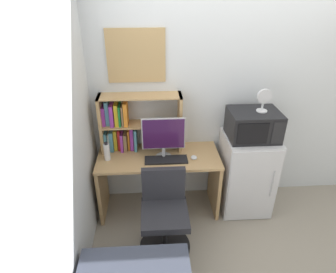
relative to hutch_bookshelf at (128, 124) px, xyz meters
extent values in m
cube|color=silver|center=(1.61, 0.12, 0.27)|extent=(6.40, 0.04, 2.60)
cube|color=silver|center=(-0.41, -1.50, 0.27)|extent=(0.04, 4.40, 2.60)
cube|color=tan|center=(0.32, -0.18, -0.32)|extent=(1.31, 0.56, 0.03)
cube|color=tan|center=(-0.32, -0.18, -0.68)|extent=(0.04, 0.51, 0.69)
cube|color=tan|center=(0.96, -0.18, -0.68)|extent=(0.04, 0.51, 0.69)
cube|color=tan|center=(-0.28, -0.01, 0.01)|extent=(0.03, 0.23, 0.63)
cube|color=tan|center=(0.56, -0.01, 0.01)|extent=(0.03, 0.23, 0.63)
cube|color=tan|center=(0.14, -0.01, 0.32)|extent=(0.87, 0.23, 0.01)
cube|color=tan|center=(0.14, -0.01, 0.00)|extent=(0.80, 0.23, 0.01)
cube|color=teal|center=(-0.25, 0.00, -0.19)|extent=(0.02, 0.19, 0.23)
cube|color=silver|center=(-0.22, 0.01, -0.20)|extent=(0.02, 0.15, 0.21)
cube|color=teal|center=(-0.19, 0.01, -0.19)|extent=(0.04, 0.17, 0.23)
cube|color=gold|center=(-0.15, 0.02, -0.19)|extent=(0.04, 0.13, 0.23)
cube|color=#B21E1E|center=(-0.11, 0.02, -0.18)|extent=(0.03, 0.14, 0.24)
cube|color=purple|center=(-0.08, 0.00, -0.20)|extent=(0.03, 0.19, 0.21)
cube|color=brown|center=(-0.04, 0.00, -0.20)|extent=(0.04, 0.18, 0.20)
cube|color=orange|center=(0.00, 0.02, -0.19)|extent=(0.02, 0.13, 0.23)
cube|color=purple|center=(0.03, 0.01, -0.18)|extent=(0.04, 0.15, 0.26)
cube|color=teal|center=(0.07, 0.00, -0.18)|extent=(0.03, 0.18, 0.26)
cube|color=purple|center=(-0.24, 0.01, 0.11)|extent=(0.03, 0.16, 0.21)
cube|color=teal|center=(-0.21, 0.02, 0.13)|extent=(0.04, 0.14, 0.26)
cube|color=purple|center=(-0.16, 0.00, 0.12)|extent=(0.04, 0.19, 0.23)
cube|color=gold|center=(-0.11, 0.01, 0.12)|extent=(0.04, 0.17, 0.24)
cube|color=#197233|center=(-0.07, 0.00, 0.12)|extent=(0.02, 0.19, 0.22)
cube|color=brown|center=(-0.05, 0.00, 0.11)|extent=(0.02, 0.19, 0.22)
cube|color=orange|center=(-0.01, 0.00, 0.13)|extent=(0.04, 0.19, 0.25)
cylinder|color=#B7B7BC|center=(0.37, -0.21, -0.30)|extent=(0.17, 0.17, 0.02)
cylinder|color=#B7B7BC|center=(0.37, -0.21, -0.24)|extent=(0.04, 0.04, 0.11)
cube|color=#B7B7BC|center=(0.37, -0.20, -0.02)|extent=(0.45, 0.01, 0.35)
cube|color=#33143D|center=(0.37, -0.21, -0.02)|extent=(0.42, 0.02, 0.32)
cube|color=black|center=(0.40, -0.28, -0.30)|extent=(0.45, 0.15, 0.02)
ellipsoid|color=silver|center=(0.69, -0.25, -0.29)|extent=(0.06, 0.08, 0.03)
cylinder|color=silver|center=(-0.22, -0.21, -0.21)|extent=(0.06, 0.06, 0.18)
cylinder|color=black|center=(-0.22, -0.21, -0.11)|extent=(0.04, 0.04, 0.02)
cube|color=silver|center=(1.31, -0.19, -0.57)|extent=(0.55, 0.52, 0.93)
cube|color=silver|center=(1.31, -0.45, -0.57)|extent=(0.53, 0.01, 0.89)
cylinder|color=#B2B2B7|center=(1.50, -0.46, -0.52)|extent=(0.01, 0.01, 0.32)
cube|color=black|center=(1.31, -0.19, 0.04)|extent=(0.51, 0.40, 0.29)
cube|color=black|center=(1.23, -0.39, 0.04)|extent=(0.31, 0.01, 0.22)
cube|color=black|center=(1.49, -0.39, 0.04)|extent=(0.12, 0.01, 0.23)
cylinder|color=silver|center=(1.37, -0.19, 0.20)|extent=(0.11, 0.11, 0.01)
cylinder|color=silver|center=(1.37, -0.19, 0.24)|extent=(0.02, 0.02, 0.08)
cylinder|color=silver|center=(1.37, -0.20, 0.35)|extent=(0.15, 0.03, 0.15)
cylinder|color=black|center=(0.35, -0.78, -1.01)|extent=(0.51, 0.51, 0.04)
cylinder|color=black|center=(0.35, -0.78, -0.81)|extent=(0.04, 0.04, 0.41)
cube|color=#232328|center=(0.35, -0.78, -0.58)|extent=(0.44, 0.44, 0.07)
cube|color=#232328|center=(0.35, -0.58, -0.37)|extent=(0.42, 0.06, 0.35)
cube|color=tan|center=(0.12, 0.09, 0.70)|extent=(0.58, 0.02, 0.53)
camera|label=1|loc=(0.26, -2.81, 1.36)|focal=30.90mm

